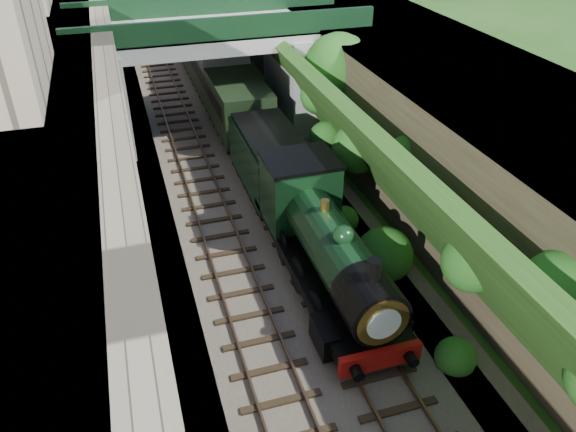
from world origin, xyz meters
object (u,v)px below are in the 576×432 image
at_px(locomotive, 325,244).
at_px(road_bridge, 226,62).
at_px(tree, 339,70).
at_px(tender, 271,164).

bearing_deg(locomotive, road_bridge, 90.94).
xyz_separation_m(tree, locomotive, (-4.71, -10.84, -2.75)).
bearing_deg(locomotive, tender, 90.00).
distance_m(road_bridge, locomotive, 15.83).
height_order(road_bridge, tender, road_bridge).
xyz_separation_m(road_bridge, tree, (4.97, -4.83, 0.57)).
xyz_separation_m(tree, tender, (-4.71, -3.48, -3.03)).
distance_m(tree, tender, 6.59).
bearing_deg(tree, locomotive, -113.50).
bearing_deg(road_bridge, locomotive, -89.06).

